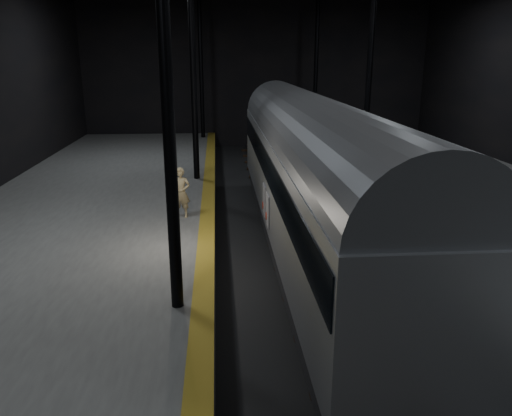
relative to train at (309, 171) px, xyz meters
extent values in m
plane|color=black|center=(0.00, -1.16, -2.81)|extent=(44.00, 44.00, 0.00)
cube|color=#4F504D|center=(-7.50, -1.16, -2.31)|extent=(9.00, 43.80, 1.00)
cube|color=olive|center=(-3.25, -1.16, -1.80)|extent=(0.50, 43.80, 0.01)
cube|color=#3F3328|center=(-0.72, -1.16, -2.64)|extent=(0.08, 43.00, 0.14)
cube|color=#3F3328|center=(0.72, -1.16, -2.64)|extent=(0.08, 43.00, 0.14)
cube|color=black|center=(0.00, -1.16, -2.75)|extent=(2.40, 42.00, 0.12)
cylinder|color=black|center=(-3.80, -5.16, 3.19)|extent=(0.26, 0.26, 10.00)
cylinder|color=black|center=(-3.80, 6.84, 3.19)|extent=(0.26, 0.26, 10.00)
cylinder|color=black|center=(3.80, 6.84, 3.19)|extent=(0.26, 0.26, 10.00)
cylinder|color=black|center=(-3.80, 18.84, 3.19)|extent=(0.26, 0.26, 10.00)
cylinder|color=black|center=(3.80, 18.84, 3.19)|extent=(0.26, 0.26, 10.00)
cube|color=#A7AAB0|center=(0.00, 0.00, -0.41)|extent=(2.73, 18.81, 2.82)
cube|color=black|center=(0.00, 0.00, -2.17)|extent=(2.49, 18.44, 0.80)
cube|color=black|center=(0.00, 0.00, 0.25)|extent=(2.78, 18.53, 0.85)
cylinder|color=slate|center=(0.00, 0.00, 1.00)|extent=(2.67, 18.62, 2.67)
cube|color=black|center=(0.00, -6.58, -2.52)|extent=(1.69, 2.07, 0.33)
cube|color=black|center=(0.00, 6.58, -2.52)|extent=(1.69, 2.07, 0.33)
cube|color=silver|center=(-1.39, -0.94, -0.97)|extent=(0.04, 0.71, 0.99)
cube|color=silver|center=(-1.39, 0.19, -0.97)|extent=(0.04, 0.71, 0.99)
cylinder|color=#B42816|center=(-1.41, -0.77, -1.21)|extent=(0.03, 0.24, 0.24)
cylinder|color=#B42816|center=(-1.41, 0.36, -1.21)|extent=(0.03, 0.24, 0.24)
imported|color=tan|center=(-4.10, 1.21, -0.95)|extent=(0.69, 0.52, 1.71)
camera|label=1|loc=(-2.85, -15.12, 3.42)|focal=35.00mm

